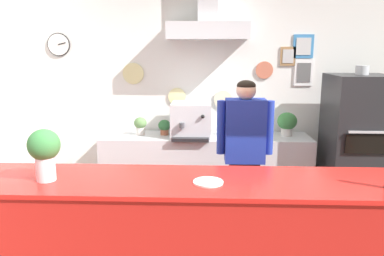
{
  "coord_description": "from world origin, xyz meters",
  "views": [
    {
      "loc": [
        0.12,
        -2.68,
        1.91
      ],
      "look_at": [
        -0.02,
        0.68,
        1.22
      ],
      "focal_mm": 35.57,
      "sensor_mm": 36.0,
      "label": 1
    }
  ],
  "objects_px": {
    "potted_sage": "(140,125)",
    "potted_rosemary": "(236,124)",
    "shop_worker": "(244,160)",
    "potted_thyme": "(287,123)",
    "condiment_plate": "(208,182)",
    "espresso_machine": "(191,120)",
    "basil_vase": "(44,152)",
    "pizza_oven": "(355,148)",
    "potted_oregano": "(164,126)"
  },
  "relations": [
    {
      "from": "potted_sage",
      "to": "potted_rosemary",
      "type": "distance_m",
      "value": 1.16
    },
    {
      "from": "basil_vase",
      "to": "espresso_machine",
      "type": "bearing_deg",
      "value": 67.32
    },
    {
      "from": "shop_worker",
      "to": "potted_oregano",
      "type": "height_order",
      "value": "shop_worker"
    },
    {
      "from": "pizza_oven",
      "to": "condiment_plate",
      "type": "relative_size",
      "value": 8.79
    },
    {
      "from": "espresso_machine",
      "to": "potted_thyme",
      "type": "bearing_deg",
      "value": 3.22
    },
    {
      "from": "pizza_oven",
      "to": "espresso_machine",
      "type": "distance_m",
      "value": 1.91
    },
    {
      "from": "shop_worker",
      "to": "condiment_plate",
      "type": "relative_size",
      "value": 8.26
    },
    {
      "from": "shop_worker",
      "to": "potted_sage",
      "type": "xyz_separation_m",
      "value": [
        -1.17,
        0.99,
        0.13
      ]
    },
    {
      "from": "potted_rosemary",
      "to": "potted_oregano",
      "type": "bearing_deg",
      "value": 177.28
    },
    {
      "from": "potted_sage",
      "to": "potted_rosemary",
      "type": "xyz_separation_m",
      "value": [
        1.16,
        -0.02,
        0.02
      ]
    },
    {
      "from": "espresso_machine",
      "to": "potted_thyme",
      "type": "height_order",
      "value": "espresso_machine"
    },
    {
      "from": "potted_thyme",
      "to": "basil_vase",
      "type": "relative_size",
      "value": 0.82
    },
    {
      "from": "potted_thyme",
      "to": "condiment_plate",
      "type": "bearing_deg",
      "value": -113.62
    },
    {
      "from": "potted_thyme",
      "to": "potted_rosemary",
      "type": "relative_size",
      "value": 1.15
    },
    {
      "from": "potted_thyme",
      "to": "potted_rosemary",
      "type": "bearing_deg",
      "value": -176.2
    },
    {
      "from": "shop_worker",
      "to": "espresso_machine",
      "type": "relative_size",
      "value": 2.97
    },
    {
      "from": "shop_worker",
      "to": "condiment_plate",
      "type": "distance_m",
      "value": 1.21
    },
    {
      "from": "potted_sage",
      "to": "potted_oregano",
      "type": "height_order",
      "value": "potted_sage"
    },
    {
      "from": "potted_sage",
      "to": "potted_rosemary",
      "type": "height_order",
      "value": "potted_rosemary"
    },
    {
      "from": "pizza_oven",
      "to": "potted_rosemary",
      "type": "bearing_deg",
      "value": 170.42
    },
    {
      "from": "basil_vase",
      "to": "condiment_plate",
      "type": "xyz_separation_m",
      "value": [
        1.08,
        -0.01,
        -0.19
      ]
    },
    {
      "from": "pizza_oven",
      "to": "shop_worker",
      "type": "xyz_separation_m",
      "value": [
        -1.33,
        -0.75,
        0.06
      ]
    },
    {
      "from": "potted_rosemary",
      "to": "condiment_plate",
      "type": "relative_size",
      "value": 1.25
    },
    {
      "from": "shop_worker",
      "to": "espresso_machine",
      "type": "bearing_deg",
      "value": -60.54
    },
    {
      "from": "shop_worker",
      "to": "potted_thyme",
      "type": "relative_size",
      "value": 5.75
    },
    {
      "from": "potted_sage",
      "to": "basil_vase",
      "type": "bearing_deg",
      "value": -96.72
    },
    {
      "from": "pizza_oven",
      "to": "potted_sage",
      "type": "xyz_separation_m",
      "value": [
        -2.5,
        0.24,
        0.19
      ]
    },
    {
      "from": "pizza_oven",
      "to": "potted_sage",
      "type": "relative_size",
      "value": 8.01
    },
    {
      "from": "espresso_machine",
      "to": "potted_oregano",
      "type": "relative_size",
      "value": 2.98
    },
    {
      "from": "potted_thyme",
      "to": "condiment_plate",
      "type": "distance_m",
      "value": 2.36
    },
    {
      "from": "pizza_oven",
      "to": "potted_oregano",
      "type": "relative_size",
      "value": 9.41
    },
    {
      "from": "espresso_machine",
      "to": "pizza_oven",
      "type": "bearing_deg",
      "value": -6.17
    },
    {
      "from": "potted_sage",
      "to": "potted_rosemary",
      "type": "relative_size",
      "value": 0.88
    },
    {
      "from": "espresso_machine",
      "to": "potted_sage",
      "type": "xyz_separation_m",
      "value": [
        -0.62,
        0.04,
        -0.08
      ]
    },
    {
      "from": "potted_rosemary",
      "to": "basil_vase",
      "type": "height_order",
      "value": "basil_vase"
    },
    {
      "from": "potted_sage",
      "to": "condiment_plate",
      "type": "distance_m",
      "value": 2.29
    },
    {
      "from": "potted_thyme",
      "to": "potted_oregano",
      "type": "relative_size",
      "value": 1.54
    },
    {
      "from": "shop_worker",
      "to": "basil_vase",
      "type": "height_order",
      "value": "shop_worker"
    },
    {
      "from": "basil_vase",
      "to": "condiment_plate",
      "type": "distance_m",
      "value": 1.09
    },
    {
      "from": "potted_rosemary",
      "to": "pizza_oven",
      "type": "bearing_deg",
      "value": -9.58
    },
    {
      "from": "espresso_machine",
      "to": "potted_sage",
      "type": "height_order",
      "value": "espresso_machine"
    },
    {
      "from": "potted_sage",
      "to": "shop_worker",
      "type": "bearing_deg",
      "value": -40.35
    },
    {
      "from": "shop_worker",
      "to": "potted_rosemary",
      "type": "relative_size",
      "value": 6.61
    },
    {
      "from": "espresso_machine",
      "to": "condiment_plate",
      "type": "bearing_deg",
      "value": -84.43
    },
    {
      "from": "espresso_machine",
      "to": "condiment_plate",
      "type": "height_order",
      "value": "espresso_machine"
    },
    {
      "from": "espresso_machine",
      "to": "condiment_plate",
      "type": "relative_size",
      "value": 2.78
    },
    {
      "from": "condiment_plate",
      "to": "potted_oregano",
      "type": "bearing_deg",
      "value": 103.9
    },
    {
      "from": "espresso_machine",
      "to": "potted_rosemary",
      "type": "xyz_separation_m",
      "value": [
        0.53,
        0.02,
        -0.06
      ]
    },
    {
      "from": "espresso_machine",
      "to": "potted_oregano",
      "type": "bearing_deg",
      "value": 168.9
    },
    {
      "from": "pizza_oven",
      "to": "potted_oregano",
      "type": "bearing_deg",
      "value": 173.09
    }
  ]
}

